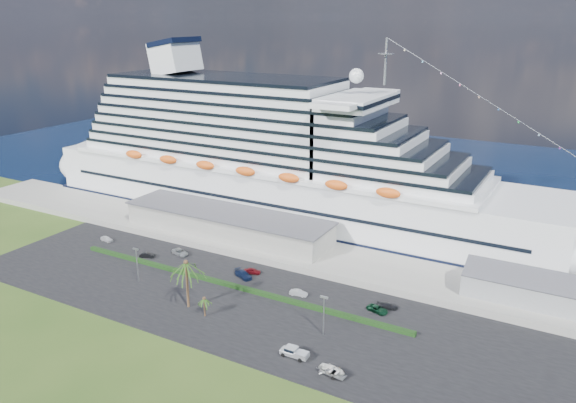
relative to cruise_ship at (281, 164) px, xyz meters
The scene contains 22 objects.
ground 69.56m from the cruise_ship, 71.40° to the right, with size 420.00×420.00×0.00m, color #2D4918.
asphalt_lot 59.58m from the cruise_ship, 67.89° to the right, with size 140.00×38.00×0.12m, color black.
wharf 35.90m from the cruise_ship, 48.10° to the right, with size 240.00×20.00×1.80m, color gray.
water 71.40m from the cruise_ship, 71.93° to the left, with size 420.00×160.00×0.02m, color black.
cruise_ship is the anchor object (origin of this frame).
terminal_building 26.92m from the cruise_ship, 98.22° to the right, with size 61.00×15.00×6.30m.
port_shed 78.32m from the cruise_ship, 18.08° to the right, with size 24.00×12.31×7.37m.
hedge 52.41m from the cruise_ship, 74.26° to the right, with size 88.00×1.10×0.90m, color black.
lamp_post_left 57.50m from the cruise_ship, 96.59° to the right, with size 1.60×0.35×8.27m.
lamp_post_right 70.64m from the cruise_ship, 53.44° to the right, with size 1.60×0.35×8.27m.
palm_tall 61.56m from the cruise_ship, 79.12° to the right, with size 8.82×8.82×11.13m.
palm_short 65.13m from the cruise_ship, 74.52° to the right, with size 3.53×3.53×4.56m.
parked_car_0 54.69m from the cruise_ship, 126.97° to the right, with size 1.62×4.03×1.37m, color silver.
parked_car_1 49.49m from the cruise_ship, 107.45° to the right, with size 1.38×3.96×1.30m, color black.
parked_car_2 43.04m from the cruise_ship, 101.30° to the right, with size 2.36×5.12×1.42m, color #919599.
parked_car_3 47.43m from the cruise_ship, 71.78° to the right, with size 2.21×5.42×1.57m, color #121E40.
parked_car_4 45.20m from the cruise_ship, 69.61° to the right, with size 1.63×4.06×1.38m, color maroon.
parked_car_5 55.58m from the cruise_ship, 56.06° to the right, with size 1.40×4.02×1.32m, color #B0B3B7.
parked_car_6 65.84m from the cruise_ship, 41.77° to the right, with size 2.15×4.66×1.29m, color #0D341F.
parked_car_7 65.14m from the cruise_ship, 39.36° to the right, with size 1.81×4.46×1.29m, color black.
pickup_truck 78.38m from the cruise_ship, 58.46° to the right, with size 5.42×2.17×1.90m.
boat_trailer 84.56m from the cruise_ship, 54.08° to the right, with size 5.99×4.12×1.69m.
Camera 1 is at (60.51, -79.03, 58.91)m, focal length 35.00 mm.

